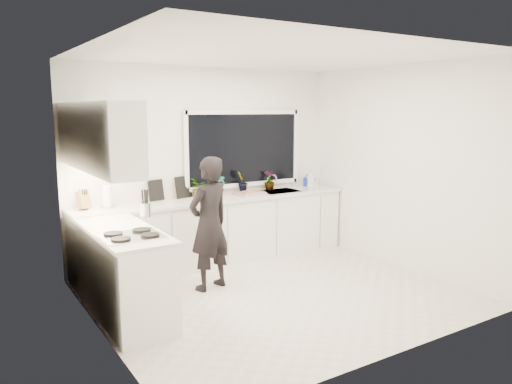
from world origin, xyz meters
TOP-DOWN VIEW (x-y plane):
  - floor at (0.00, 0.00)m, footprint 4.00×3.50m
  - wall_back at (0.00, 1.76)m, footprint 4.00×0.02m
  - wall_left at (-2.01, 0.00)m, footprint 0.02×3.50m
  - wall_right at (2.01, 0.00)m, footprint 0.02×3.50m
  - ceiling at (0.00, 0.00)m, footprint 4.00×3.50m
  - window at (0.60, 1.73)m, footprint 1.80×0.02m
  - base_cabinets_back at (0.00, 1.45)m, footprint 3.92×0.58m
  - base_cabinets_left at (-1.67, 0.35)m, footprint 0.58×1.60m
  - countertop_back at (0.00, 1.44)m, footprint 3.94×0.62m
  - countertop_left at (-1.67, 0.35)m, footprint 0.62×1.60m
  - upper_cabinets at (-1.79, 0.70)m, footprint 0.34×2.10m
  - sink at (1.05, 1.45)m, footprint 0.58×0.42m
  - faucet at (1.05, 1.65)m, footprint 0.03×0.03m
  - stovetop at (-1.69, -0.00)m, footprint 0.56×0.48m
  - person at (-0.56, 0.58)m, footprint 0.66×0.53m
  - pizza_tray at (0.51, 1.42)m, footprint 0.44×0.35m
  - pizza at (0.51, 1.42)m, footprint 0.40×0.31m
  - watering_can at (1.70, 1.61)m, footprint 0.18×0.18m
  - paper_towel_roll at (-1.47, 1.55)m, footprint 0.14×0.14m
  - knife_block at (-1.75, 1.59)m, footprint 0.16×0.14m
  - utensil_crock at (-1.26, 0.80)m, footprint 0.17×0.17m
  - picture_frame_large at (-0.79, 1.69)m, footprint 0.22×0.06m
  - picture_frame_small at (-0.39, 1.69)m, footprint 0.25×0.08m
  - herb_plants at (0.27, 1.61)m, footprint 1.42×0.29m
  - soap_bottles at (1.53, 1.30)m, footprint 0.19×0.14m

SIDE VIEW (x-z plane):
  - floor at x=0.00m, z-range -0.02..0.00m
  - base_cabinets_back at x=0.00m, z-range 0.00..0.88m
  - base_cabinets_left at x=-1.67m, z-range 0.00..0.88m
  - person at x=-0.56m, z-range 0.00..1.59m
  - sink at x=1.05m, z-range 0.80..0.94m
  - countertop_back at x=0.00m, z-range 0.88..0.92m
  - countertop_left at x=-1.67m, z-range 0.88..0.92m
  - stovetop at x=-1.69m, z-range 0.92..0.95m
  - pizza_tray at x=0.51m, z-range 0.92..0.95m
  - pizza at x=0.51m, z-range 0.95..0.96m
  - watering_can at x=1.70m, z-range 0.92..1.05m
  - utensil_crock at x=-1.26m, z-range 0.92..1.08m
  - faucet at x=1.05m, z-range 0.92..1.14m
  - knife_block at x=-1.75m, z-range 0.92..1.14m
  - paper_towel_roll at x=-1.47m, z-range 0.92..1.18m
  - soap_bottles at x=1.53m, z-range 0.91..1.21m
  - picture_frame_large at x=-0.79m, z-range 0.92..1.20m
  - herb_plants at x=0.27m, z-range 0.90..1.22m
  - picture_frame_small at x=-0.39m, z-range 0.92..1.22m
  - wall_back at x=0.00m, z-range 0.00..2.70m
  - wall_left at x=-2.01m, z-range 0.00..2.70m
  - wall_right at x=2.01m, z-range 0.00..2.70m
  - window at x=0.60m, z-range 1.05..2.05m
  - upper_cabinets at x=-1.79m, z-range 1.50..2.20m
  - ceiling at x=0.00m, z-range 2.70..2.72m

